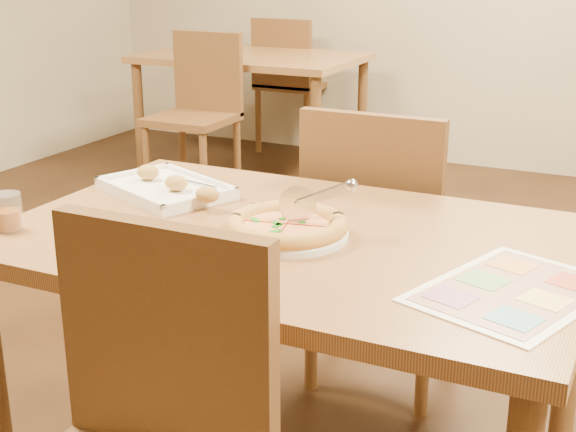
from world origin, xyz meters
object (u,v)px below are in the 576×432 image
at_px(bg_chair_far, 287,69).
at_px(pizza_cutter, 315,198).
at_px(menu, 513,291).
at_px(pizza, 287,226).
at_px(appetizer_tray, 168,189).
at_px(chair_far, 379,220).
at_px(bg_chair_near, 200,95).
at_px(bg_table, 252,69).
at_px(glass_tumbler, 7,214).
at_px(plate, 288,234).
at_px(chair_near, 138,428).
at_px(dining_table, 292,268).

relative_size(bg_chair_far, pizza_cutter, 3.11).
bearing_deg(menu, bg_chair_far, 121.70).
xyz_separation_m(pizza, appetizer_tray, (-0.42, 0.16, -0.01)).
bearing_deg(chair_far, bg_chair_near, -44.94).
relative_size(bg_table, bg_chair_far, 2.77).
xyz_separation_m(chair_far, glass_tumbler, (-0.59, -0.86, 0.19)).
distance_m(bg_table, bg_chair_near, 0.61).
relative_size(chair_far, plate, 1.75).
distance_m(chair_near, bg_chair_near, 3.22).
distance_m(chair_far, plate, 0.65).
distance_m(chair_near, menu, 0.72).
distance_m(chair_near, bg_chair_far, 4.22).
distance_m(bg_chair_near, appetizer_tray, 2.39).
relative_size(bg_table, plate, 4.85).
xyz_separation_m(chair_far, menu, (0.51, -0.72, 0.16)).
bearing_deg(plate, dining_table, 98.48).
height_order(pizza, pizza_cutter, pizza_cutter).
relative_size(pizza_cutter, glass_tumbler, 1.77).
height_order(plate, glass_tumbler, glass_tumbler).
relative_size(appetizer_tray, glass_tumbler, 4.74).
relative_size(plate, menu, 0.70).
bearing_deg(dining_table, bg_chair_far, 115.85).
bearing_deg(chair_far, pizza, 90.21).
xyz_separation_m(appetizer_tray, glass_tumbler, (-0.17, -0.39, 0.02)).
xyz_separation_m(chair_near, pizza_cutter, (0.05, 0.61, 0.24)).
height_order(bg_chair_far, pizza_cutter, bg_chair_far).
height_order(chair_far, pizza_cutter, chair_far).
height_order(chair_far, bg_table, chair_far).
bearing_deg(pizza, menu, -9.53).
height_order(plate, menu, plate).
relative_size(plate, glass_tumbler, 3.14).
bearing_deg(plate, glass_tumbler, -158.93).
relative_size(bg_table, bg_chair_near, 2.77).
height_order(dining_table, chair_near, chair_near).
bearing_deg(appetizer_tray, bg_table, 113.85).
relative_size(plate, pizza, 0.98).
distance_m(dining_table, bg_chair_far, 3.67).
relative_size(chair_near, appetizer_tray, 1.16).
height_order(bg_table, menu, menu).
bearing_deg(dining_table, chair_far, 90.00).
height_order(bg_chair_near, bg_chair_far, same).
xyz_separation_m(bg_table, bg_chair_near, (0.00, -0.60, -0.07)).
xyz_separation_m(bg_table, pizza, (1.60, -2.83, 0.11)).
relative_size(pizza, appetizer_tray, 0.67).
xyz_separation_m(pizza_cutter, menu, (0.46, -0.12, -0.09)).
bearing_deg(chair_far, appetizer_tray, 48.61).
height_order(chair_near, menu, chair_near).
height_order(bg_table, pizza_cutter, pizza_cutter).
distance_m(bg_table, appetizer_tray, 2.92).
bearing_deg(bg_chair_far, bg_chair_near, 90.00).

